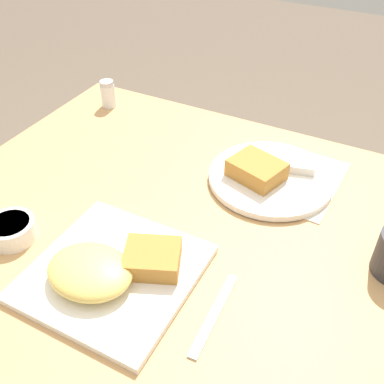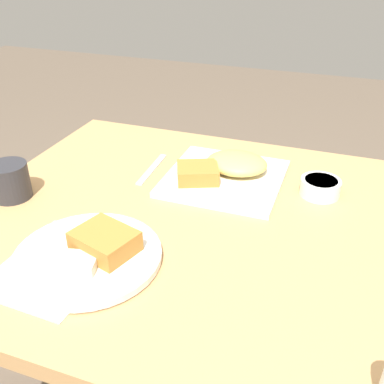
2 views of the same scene
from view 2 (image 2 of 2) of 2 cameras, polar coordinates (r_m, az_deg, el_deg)
name	(u,v)px [view 2 (image 2 of 2)]	position (r m, az deg, el deg)	size (l,w,h in m)	color
dining_table	(194,249)	(1.01, 0.31, -7.24)	(1.01, 0.86, 0.74)	tan
menu_card	(57,265)	(0.87, -16.79, -8.85)	(0.20, 0.24, 0.00)	beige
plate_square_near	(226,172)	(1.10, 4.31, 2.59)	(0.28, 0.28, 0.06)	white
plate_oval_far	(90,253)	(0.85, -12.84, -7.58)	(0.27, 0.27, 0.05)	white
sauce_ramekin	(320,187)	(1.08, 15.98, 0.64)	(0.09, 0.09, 0.04)	white
butter_knife	(152,169)	(1.16, -5.11, 2.92)	(0.02, 0.17, 0.00)	silver
coffee_mug	(10,181)	(1.10, -22.11, 1.31)	(0.09, 0.09, 0.08)	#2D2D33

